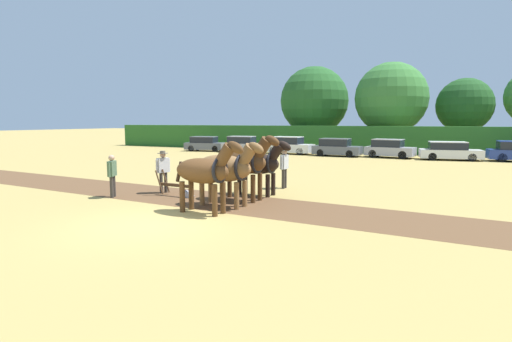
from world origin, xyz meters
name	(u,v)px	position (x,y,z in m)	size (l,w,h in m)	color
ground_plane	(153,224)	(0.00, 0.00, 0.00)	(240.00, 240.00, 0.00)	#A88E4C
plowed_furrow_strip	(138,192)	(-4.12, 4.01, 0.00)	(31.89, 3.15, 0.01)	brown
hedgerow	(355,139)	(0.00, 29.72, 1.27)	(56.56, 1.32, 2.54)	#286023
tree_far_left	(314,101)	(-5.57, 34.35, 5.25)	(7.51, 7.51, 9.01)	#423323
tree_left	(391,98)	(2.62, 34.03, 5.31)	(7.25, 7.25, 8.94)	#4C3823
tree_center_left	(465,105)	(9.35, 34.77, 4.51)	(5.21, 5.21, 7.13)	#423323
draft_horse_lead_left	(205,171)	(0.66, 1.86, 1.39)	(2.73, 0.99, 2.47)	#513319
draft_horse_lead_right	(226,168)	(0.72, 3.09, 1.36)	(2.90, 1.13, 2.39)	brown
draft_horse_trail_left	(243,162)	(0.81, 4.32, 1.47)	(2.83, 1.12, 2.58)	#513319
draft_horse_trail_right	(259,163)	(0.88, 5.55, 1.30)	(2.70, 1.03, 2.32)	black
plow	(179,189)	(-1.88, 3.87, 0.32)	(1.77, 0.48, 1.13)	#4C331E
farmer_at_plow	(163,168)	(-2.95, 4.28, 1.05)	(0.45, 0.66, 1.78)	#38332D
farmer_beside_team	(284,165)	(1.24, 7.53, 1.07)	(0.45, 0.69, 1.81)	#38332D
farmer_onlooker_left	(112,173)	(-4.17, 2.65, 0.98)	(0.38, 0.63, 1.69)	#38332D
parked_car_far_left	(205,144)	(-14.13, 25.28, 0.71)	(4.34, 2.54, 1.47)	#565B66
parked_car_left	(243,145)	(-9.73, 25.02, 0.75)	(4.15, 2.11, 1.58)	#9E9EA8
parked_car_center_left	(289,146)	(-5.23, 25.55, 0.76)	(4.42, 2.07, 1.59)	silver
parked_car_center	(337,148)	(-0.68, 25.10, 0.73)	(4.13, 1.93, 1.53)	#565B66
parked_car_center_right	(389,149)	(3.63, 25.47, 0.73)	(4.08, 2.32, 1.53)	#9E9EA8
parked_car_right	(449,151)	(8.12, 25.30, 0.69)	(4.66, 2.48, 1.43)	silver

